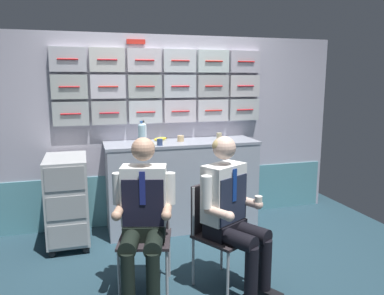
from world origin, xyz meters
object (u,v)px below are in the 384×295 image
(folding_chair_right, at_px, (216,223))
(crew_member_left, at_px, (143,212))
(sparkling_bottle_green, at_px, (143,133))
(paper_cup_tan, at_px, (219,137))
(snack_banana, at_px, (160,139))
(folding_chair_left, at_px, (146,224))
(service_trolley, at_px, (68,198))
(crew_member_right, at_px, (232,208))

(folding_chair_right, bearing_deg, crew_member_left, -177.69)
(sparkling_bottle_green, xyz_separation_m, paper_cup_tan, (0.85, -0.04, -0.07))
(paper_cup_tan, height_order, snack_banana, paper_cup_tan)
(crew_member_left, height_order, snack_banana, crew_member_left)
(folding_chair_right, relative_size, snack_banana, 4.82)
(crew_member_left, bearing_deg, sparkling_bottle_green, 80.81)
(folding_chair_left, bearing_deg, crew_member_left, -105.22)
(folding_chair_right, distance_m, paper_cup_tan, 1.35)
(folding_chair_left, bearing_deg, service_trolley, 123.36)
(crew_member_right, relative_size, snack_banana, 7.14)
(folding_chair_left, distance_m, folding_chair_right, 0.57)
(folding_chair_left, relative_size, crew_member_right, 0.68)
(folding_chair_right, distance_m, snack_banana, 1.44)
(crew_member_right, bearing_deg, service_trolley, 135.71)
(snack_banana, bearing_deg, paper_cup_tan, -15.46)
(paper_cup_tan, bearing_deg, folding_chair_left, -134.18)
(service_trolley, height_order, sparkling_bottle_green, sparkling_bottle_green)
(service_trolley, height_order, snack_banana, snack_banana)
(service_trolley, relative_size, crew_member_right, 0.73)
(crew_member_left, relative_size, crew_member_right, 1.00)
(folding_chair_left, distance_m, sparkling_bottle_green, 1.24)
(crew_member_right, bearing_deg, folding_chair_left, 156.78)
(service_trolley, height_order, folding_chair_right, service_trolley)
(crew_member_left, bearing_deg, crew_member_right, -9.75)
(crew_member_right, distance_m, sparkling_bottle_green, 1.49)
(service_trolley, bearing_deg, crew_member_right, -44.29)
(sparkling_bottle_green, relative_size, paper_cup_tan, 2.79)
(folding_chair_right, relative_size, paper_cup_tan, 9.44)
(folding_chair_right, bearing_deg, sparkling_bottle_green, 108.22)
(crew_member_left, bearing_deg, service_trolley, 117.90)
(crew_member_right, bearing_deg, sparkling_bottle_green, 109.51)
(service_trolley, height_order, paper_cup_tan, paper_cup_tan)
(crew_member_left, xyz_separation_m, crew_member_right, (0.68, -0.12, 0.00))
(folding_chair_left, height_order, sparkling_bottle_green, sparkling_bottle_green)
(crew_member_right, bearing_deg, folding_chair_right, 119.72)
(folding_chair_left, bearing_deg, snack_banana, 72.98)
(paper_cup_tan, xyz_separation_m, snack_banana, (-0.63, 0.18, -0.03))
(folding_chair_left, height_order, paper_cup_tan, paper_cup_tan)
(snack_banana, bearing_deg, folding_chair_left, -107.02)
(paper_cup_tan, bearing_deg, service_trolley, -177.72)
(service_trolley, relative_size, snack_banana, 5.25)
(service_trolley, bearing_deg, folding_chair_right, -42.71)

